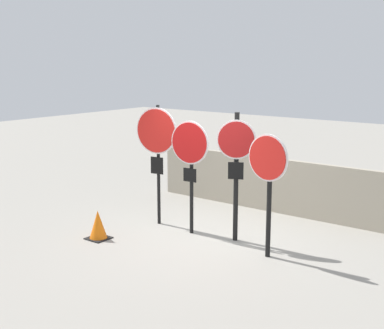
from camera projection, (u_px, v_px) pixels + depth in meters
ground_plane at (205, 238)px, 10.03m from camera, size 40.00×40.00×0.00m
fence_back at (268, 184)px, 11.74m from camera, size 5.69×0.12×1.19m
stop_sign_0 at (157, 140)px, 10.53m from camera, size 0.91×0.19×2.41m
stop_sign_1 at (190, 153)px, 9.97m from camera, size 0.82×0.15×2.18m
stop_sign_2 at (236, 158)px, 9.57m from camera, size 0.64×0.34×2.37m
stop_sign_3 at (268, 171)px, 8.76m from camera, size 0.78×0.18×2.11m
traffic_cone_0 at (98, 225)px, 9.93m from camera, size 0.40×0.40×0.54m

